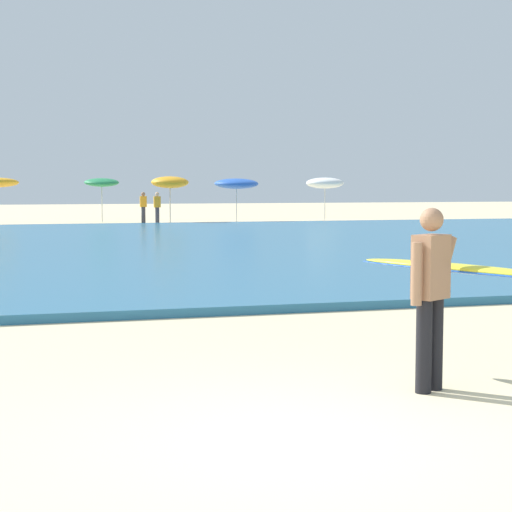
# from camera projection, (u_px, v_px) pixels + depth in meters

# --- Properties ---
(ground_plane) EXTENTS (160.00, 160.00, 0.00)m
(ground_plane) POSITION_uv_depth(u_px,v_px,m) (301.00, 441.00, 6.44)
(ground_plane) COLOR beige
(sea) EXTENTS (120.00, 28.00, 0.14)m
(sea) POSITION_uv_depth(u_px,v_px,m) (91.00, 246.00, 25.76)
(sea) COLOR teal
(sea) RESTS_ON ground
(surfer_with_board) EXTENTS (1.41, 2.20, 1.73)m
(surfer_with_board) POSITION_uv_depth(u_px,v_px,m) (444.00, 281.00, 8.06)
(surfer_with_board) COLOR black
(surfer_with_board) RESTS_ON ground
(beach_umbrella_3) EXTENTS (1.77, 1.80, 2.34)m
(beach_umbrella_3) POSITION_uv_depth(u_px,v_px,m) (102.00, 182.00, 43.52)
(beach_umbrella_3) COLOR beige
(beach_umbrella_3) RESTS_ON ground
(beach_umbrella_4) EXTENTS (1.84, 1.86, 2.39)m
(beach_umbrella_4) POSITION_uv_depth(u_px,v_px,m) (170.00, 182.00, 41.61)
(beach_umbrella_4) COLOR beige
(beach_umbrella_4) RESTS_ON ground
(beach_umbrella_5) EXTENTS (2.26, 2.28, 2.30)m
(beach_umbrella_5) POSITION_uv_depth(u_px,v_px,m) (236.00, 184.00, 43.41)
(beach_umbrella_5) COLOR beige
(beach_umbrella_5) RESTS_ON ground
(beach_umbrella_6) EXTENTS (2.03, 2.03, 2.33)m
(beach_umbrella_6) POSITION_uv_depth(u_px,v_px,m) (325.00, 183.00, 45.41)
(beach_umbrella_6) COLOR beige
(beach_umbrella_6) RESTS_ON ground
(beachgoer_near_row_left) EXTENTS (0.32, 0.20, 1.58)m
(beachgoer_near_row_left) POSITION_uv_depth(u_px,v_px,m) (157.00, 207.00, 41.23)
(beachgoer_near_row_left) COLOR #383842
(beachgoer_near_row_left) RESTS_ON ground
(beachgoer_near_row_right) EXTENTS (0.32, 0.20, 1.58)m
(beachgoer_near_row_right) POSITION_uv_depth(u_px,v_px,m) (143.00, 207.00, 41.99)
(beachgoer_near_row_right) COLOR #383842
(beachgoer_near_row_right) RESTS_ON ground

